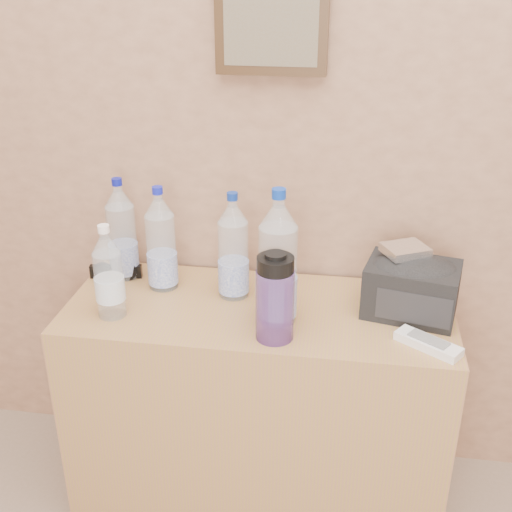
{
  "coord_description": "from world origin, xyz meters",
  "views": [
    {
      "loc": [
        0.02,
        0.21,
        1.57
      ],
      "look_at": [
        -0.21,
        1.71,
        0.86
      ],
      "focal_mm": 45.0,
      "sensor_mm": 36.0,
      "label": 1
    }
  ],
  "objects": [
    {
      "name": "nalgene_bottle",
      "position": [
        -0.15,
        1.61,
        0.79
      ],
      "size": [
        0.1,
        0.1,
        0.24
      ],
      "rotation": [
        0.0,
        0.0,
        -0.21
      ],
      "color": "#62388B",
      "rests_on": "dresser"
    },
    {
      "name": "picture_frame",
      "position": [
        -0.21,
        1.98,
        1.4
      ],
      "size": [
        0.3,
        0.03,
        0.25
      ],
      "primitive_type": null,
      "color": "#382311",
      "rests_on": "room_shell"
    },
    {
      "name": "pet_large_a",
      "position": [
        -0.65,
        1.89,
        0.81
      ],
      "size": [
        0.08,
        0.08,
        0.31
      ],
      "rotation": [
        0.0,
        0.0,
        0.38
      ],
      "color": "silver",
      "rests_on": "dresser"
    },
    {
      "name": "pet_small",
      "position": [
        -0.6,
        1.65,
        0.79
      ],
      "size": [
        0.08,
        0.08,
        0.27
      ],
      "rotation": [
        0.0,
        0.0,
        0.18
      ],
      "color": "silver",
      "rests_on": "dresser"
    },
    {
      "name": "toiletry_bag",
      "position": [
        0.2,
        1.79,
        0.76
      ],
      "size": [
        0.27,
        0.22,
        0.16
      ],
      "primitive_type": null,
      "rotation": [
        0.0,
        0.0,
        -0.21
      ],
      "color": "black",
      "rests_on": "dresser"
    },
    {
      "name": "foil_packet",
      "position": [
        0.18,
        1.82,
        0.85
      ],
      "size": [
        0.14,
        0.13,
        0.02
      ],
      "primitive_type": "cube",
      "rotation": [
        0.0,
        0.0,
        0.48
      ],
      "color": "white",
      "rests_on": "toiletry_bag"
    },
    {
      "name": "dresser",
      "position": [
        -0.21,
        1.75,
        0.34
      ],
      "size": [
        1.08,
        0.45,
        0.68
      ],
      "primitive_type": "cube",
      "color": "tan",
      "rests_on": "ground"
    },
    {
      "name": "pet_large_b",
      "position": [
        -0.51,
        1.84,
        0.81
      ],
      "size": [
        0.08,
        0.08,
        0.31
      ],
      "rotation": [
        0.0,
        0.0,
        -0.24
      ],
      "color": "white",
      "rests_on": "dresser"
    },
    {
      "name": "ac_remote",
      "position": [
        0.24,
        1.62,
        0.69
      ],
      "size": [
        0.17,
        0.14,
        0.02
      ],
      "primitive_type": "cube",
      "rotation": [
        0.0,
        0.0,
        -0.6
      ],
      "color": "silver",
      "rests_on": "dresser"
    },
    {
      "name": "pet_large_d",
      "position": [
        -0.15,
        1.7,
        0.84
      ],
      "size": [
        0.1,
        0.1,
        0.37
      ],
      "rotation": [
        0.0,
        0.0,
        0.33
      ],
      "color": "#ACC6D7",
      "rests_on": "dresser"
    },
    {
      "name": "sunglasses",
      "position": [
        -0.67,
        1.87,
        0.7
      ],
      "size": [
        0.16,
        0.08,
        0.04
      ],
      "primitive_type": null,
      "rotation": [
        0.0,
        0.0,
        0.16
      ],
      "color": "black",
      "rests_on": "dresser"
    },
    {
      "name": "pet_large_c",
      "position": [
        -0.29,
        1.82,
        0.81
      ],
      "size": [
        0.08,
        0.08,
        0.31
      ],
      "rotation": [
        0.0,
        0.0,
        0.19
      ],
      "color": "white",
      "rests_on": "dresser"
    }
  ]
}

